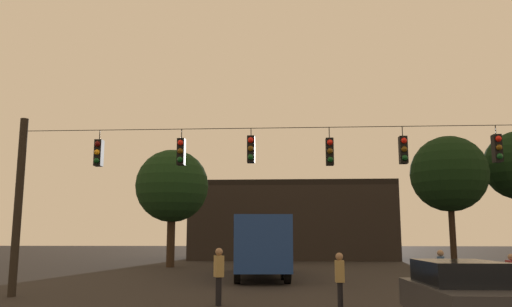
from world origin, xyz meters
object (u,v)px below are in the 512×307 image
at_px(car_near_right, 462,295).
at_px(tree_right_far, 172,186).
at_px(pedestrian_crossing_center, 512,275).
at_px(city_bus, 259,240).
at_px(pedestrian_crossing_right, 219,273).
at_px(pedestrian_near_bus, 441,271).
at_px(tree_behind_building, 449,174).
at_px(pedestrian_crossing_left, 340,278).

bearing_deg(car_near_right, tree_right_far, 116.85).
distance_m(car_near_right, pedestrian_crossing_center, 6.26).
relative_size(city_bus, pedestrian_crossing_center, 7.39).
xyz_separation_m(pedestrian_crossing_right, tree_right_far, (-5.86, 19.24, 4.54)).
distance_m(city_bus, pedestrian_near_bus, 11.60).
bearing_deg(tree_behind_building, city_bus, -157.02).
height_order(pedestrian_crossing_center, tree_behind_building, tree_behind_building).
bearing_deg(pedestrian_crossing_left, pedestrian_crossing_center, 22.14).
distance_m(pedestrian_crossing_right, tree_right_far, 20.62).
bearing_deg(pedestrian_crossing_left, tree_right_far, 114.93).
xyz_separation_m(pedestrian_near_bus, tree_behind_building, (4.96, 14.39, 4.99)).
xyz_separation_m(pedestrian_crossing_left, pedestrian_crossing_center, (5.68, 2.31, -0.06)).
xyz_separation_m(city_bus, pedestrian_crossing_left, (2.92, -12.49, -0.96)).
bearing_deg(pedestrian_crossing_right, car_near_right, -34.10).
height_order(pedestrian_near_bus, tree_behind_building, tree_behind_building).
bearing_deg(tree_right_far, pedestrian_crossing_right, -73.05).
bearing_deg(pedestrian_crossing_left, pedestrian_crossing_right, 164.22).
distance_m(car_near_right, tree_behind_building, 21.92).
bearing_deg(pedestrian_crossing_center, tree_right_far, 130.08).
xyz_separation_m(pedestrian_crossing_right, tree_behind_building, (12.17, 16.38, 4.92)).
xyz_separation_m(car_near_right, pedestrian_near_bus, (1.31, 5.98, 0.11)).
bearing_deg(tree_right_far, pedestrian_crossing_left, -65.07).
bearing_deg(pedestrian_near_bus, pedestrian_crossing_left, -140.82).
xyz_separation_m(pedestrian_crossing_left, tree_behind_building, (8.63, 17.38, 4.99)).
bearing_deg(pedestrian_crossing_center, pedestrian_crossing_right, -171.92).
relative_size(pedestrian_crossing_left, pedestrian_crossing_center, 1.06).
distance_m(pedestrian_crossing_right, pedestrian_near_bus, 7.48).
relative_size(pedestrian_near_bus, tree_right_far, 0.20).
bearing_deg(pedestrian_crossing_right, pedestrian_crossing_left, -15.78).
relative_size(pedestrian_crossing_left, tree_behind_building, 0.19).
height_order(car_near_right, pedestrian_crossing_right, pedestrian_crossing_right).
xyz_separation_m(pedestrian_crossing_left, pedestrian_near_bus, (3.67, 2.99, 0.00)).
height_order(city_bus, pedestrian_near_bus, city_bus).
bearing_deg(tree_right_far, pedestrian_crossing_center, -49.92).
xyz_separation_m(city_bus, tree_right_far, (-6.48, 7.75, 3.65)).
distance_m(car_near_right, pedestrian_crossing_right, 7.12).
xyz_separation_m(pedestrian_crossing_center, tree_right_far, (-15.08, 17.93, 4.67)).
distance_m(car_near_right, pedestrian_near_bus, 6.12).
height_order(pedestrian_crossing_left, tree_right_far, tree_right_far).
relative_size(pedestrian_crossing_left, tree_right_far, 0.20).
distance_m(pedestrian_crossing_center, tree_right_far, 23.89).
bearing_deg(pedestrian_near_bus, car_near_right, -102.38).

